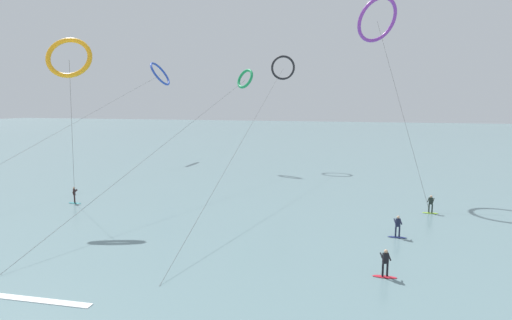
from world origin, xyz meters
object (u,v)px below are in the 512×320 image
object	(u,v)px
kite_cobalt	(160,74)
kite_emerald	(245,79)
surfer_crimson	(385,265)
surfer_navy	(398,228)
kite_amber	(69,58)
surfer_lime	(431,205)
kite_charcoal	(283,68)
kite_violet	(377,20)
surfer_teal	(74,196)

from	to	relation	value
kite_cobalt	kite_emerald	xyz separation A→B (m)	(18.29, -7.88, -1.54)
surfer_crimson	kite_cobalt	xyz separation A→B (m)	(-37.56, 44.63, 14.38)
surfer_crimson	surfer_navy	world-z (taller)	same
kite_cobalt	kite_amber	xyz separation A→B (m)	(10.41, -36.68, -1.04)
surfer_lime	kite_charcoal	bearing A→B (deg)	-32.19
surfer_crimson	kite_violet	size ratio (longest dim) A/B	0.08
kite_charcoal	kite_emerald	distance (m)	6.92
surfer_teal	kite_amber	distance (m)	13.79
surfer_navy	kite_emerald	distance (m)	37.83
kite_amber	kite_emerald	distance (m)	29.86
surfer_teal	surfer_crimson	size ratio (longest dim) A/B	1.00
surfer_crimson	kite_cobalt	distance (m)	60.08
surfer_crimson	surfer_navy	bearing A→B (deg)	-121.72
surfer_teal	kite_charcoal	distance (m)	37.32
surfer_navy	kite_violet	xyz separation A→B (m)	(-1.74, 17.99, 18.55)
kite_emerald	kite_violet	bearing A→B (deg)	3.85
kite_violet	surfer_navy	bearing A→B (deg)	54.42
surfer_navy	kite_violet	world-z (taller)	kite_violet
surfer_crimson	surfer_lime	size ratio (longest dim) A/B	1.00
kite_cobalt	kite_violet	bearing A→B (deg)	-119.29
surfer_crimson	kite_cobalt	size ratio (longest dim) A/B	0.03
kite_violet	kite_emerald	distance (m)	22.53
surfer_lime	surfer_navy	distance (m)	8.67
surfer_teal	surfer_lime	xyz separation A→B (m)	(34.24, 5.16, 0.00)
surfer_teal	surfer_navy	world-z (taller)	same
surfer_teal	kite_emerald	distance (m)	31.01
surfer_lime	kite_emerald	world-z (taller)	kite_emerald
surfer_crimson	kite_emerald	bearing A→B (deg)	-84.89
kite_charcoal	kite_emerald	xyz separation A→B (m)	(-4.99, -4.41, -1.87)
surfer_navy	kite_violet	size ratio (longest dim) A/B	0.08
kite_violet	surfer_lime	bearing A→B (deg)	76.21
surfer_navy	kite_cobalt	xyz separation A→B (m)	(-38.80, 36.96, 14.38)
surfer_navy	kite_amber	world-z (taller)	kite_amber
kite_charcoal	surfer_crimson	bearing A→B (deg)	88.16
surfer_teal	kite_cobalt	xyz separation A→B (m)	(-8.00, 34.17, 14.38)
kite_emerald	surfer_lime	bearing A→B (deg)	-6.99
kite_amber	kite_cobalt	bearing A→B (deg)	85.22
kite_cobalt	kite_amber	size ratio (longest dim) A/B	3.36
surfer_crimson	kite_charcoal	world-z (taller)	kite_charcoal
surfer_navy	surfer_teal	bearing A→B (deg)	-19.92
surfer_lime	kite_emerald	size ratio (longest dim) A/B	0.04
surfer_teal	surfer_navy	size ratio (longest dim) A/B	1.00
surfer_navy	surfer_lime	bearing A→B (deg)	-128.18
surfer_crimson	kite_amber	distance (m)	31.29
kite_charcoal	surfer_teal	bearing A→B (deg)	42.57
surfer_navy	surfer_crimson	bearing A→B (deg)	66.10
surfer_lime	kite_emerald	bearing A→B (deg)	-20.20
surfer_crimson	kite_emerald	world-z (taller)	kite_emerald
kite_violet	kite_emerald	xyz separation A→B (m)	(-18.77, 11.09, -5.71)
surfer_teal	kite_amber	world-z (taller)	kite_amber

